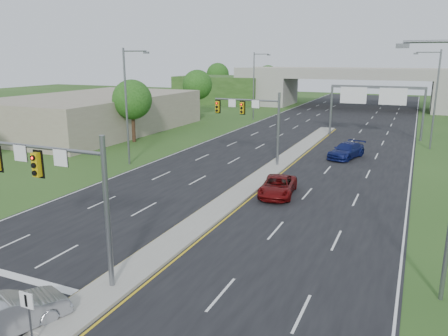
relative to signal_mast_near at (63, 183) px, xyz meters
The scene contains 20 objects.
ground 5.24m from the signal_mast_near, ahead, with size 240.00×240.00×0.00m, color #264619.
road 35.46m from the signal_mast_near, 86.31° to the left, with size 24.00×160.00×0.02m, color black.
median 23.64m from the signal_mast_near, 84.40° to the left, with size 2.00×54.00×0.16m, color gray.
lane_markings 29.41m from the signal_mast_near, 86.72° to the left, with size 23.72×160.00×0.01m.
signal_mast_near is the anchor object (origin of this frame).
signal_mast_far 25.00m from the signal_mast_near, 90.00° to the left, with size 6.62×0.60×7.00m.
keep_right_sign 5.94m from the signal_mast_near, 63.06° to the right, with size 0.60×0.13×2.20m.
sign_gantry 45.88m from the signal_mast_near, 78.75° to the left, with size 11.58×0.44×6.67m.
overpass 80.11m from the signal_mast_near, 88.38° to the left, with size 80.00×14.00×8.10m.
lightpole_l_mid 22.95m from the signal_mast_near, 118.79° to the left, with size 2.85×0.25×11.00m.
lightpole_l_far 56.19m from the signal_mast_near, 101.33° to the left, with size 2.85×0.25×11.00m.
lightpole_r_far 43.01m from the signal_mast_near, 68.78° to the left, with size 2.85×0.25×11.00m.
tree_l_near 34.92m from the signal_mast_near, 120.53° to the left, with size 4.80×4.80×7.60m.
tree_l_mid 59.21m from the signal_mast_near, 111.54° to the left, with size 5.20×5.20×8.12m.
tree_back_a 100.64m from the signal_mast_near, 110.80° to the left, with size 6.00×6.00×8.85m.
tree_back_b 96.56m from the signal_mast_near, 103.01° to the left, with size 5.60×5.60×8.32m.
commercial_building 44.77m from the signal_mast_near, 128.34° to the left, with size 18.00×30.00×5.00m, color gray.
car_silver 5.82m from the signal_mast_near, 79.68° to the right, with size 1.57×4.51×1.48m, color #98989F.
car_far_a 17.52m from the signal_mast_near, 72.95° to the left, with size 2.36×5.12×1.42m, color #580809.
car_far_b 32.53m from the signal_mast_near, 76.13° to the left, with size 2.20×5.41×1.57m, color #0C154D.
Camera 1 is at (11.79, -14.17, 10.09)m, focal length 35.00 mm.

